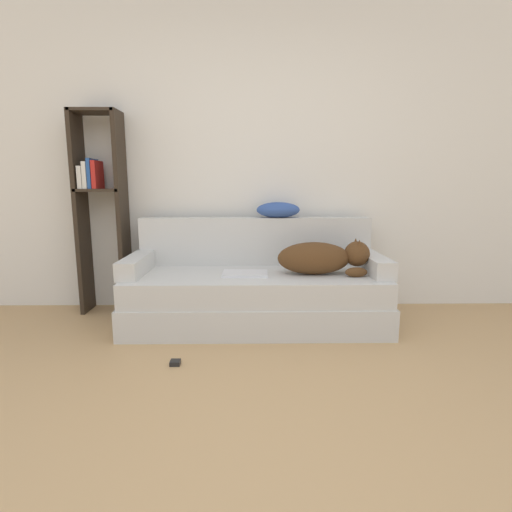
{
  "coord_description": "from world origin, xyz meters",
  "views": [
    {
      "loc": [
        0.04,
        -1.24,
        1.1
      ],
      "look_at": [
        0.08,
        1.72,
        0.57
      ],
      "focal_mm": 28.0,
      "sensor_mm": 36.0,
      "label": 1
    }
  ],
  "objects_px": {
    "laptop": "(245,274)",
    "bookshelf": "(100,202)",
    "couch": "(256,299)",
    "power_adapter": "(175,363)",
    "dog": "(323,257)",
    "throw_pillow": "(278,210)"
  },
  "relations": [
    {
      "from": "dog",
      "to": "throw_pillow",
      "type": "height_order",
      "value": "throw_pillow"
    },
    {
      "from": "bookshelf",
      "to": "power_adapter",
      "type": "distance_m",
      "value": 1.66
    },
    {
      "from": "couch",
      "to": "bookshelf",
      "type": "height_order",
      "value": "bookshelf"
    },
    {
      "from": "dog",
      "to": "laptop",
      "type": "relative_size",
      "value": 2.02
    },
    {
      "from": "couch",
      "to": "throw_pillow",
      "type": "bearing_deg",
      "value": 60.32
    },
    {
      "from": "power_adapter",
      "to": "dog",
      "type": "bearing_deg",
      "value": 33.72
    },
    {
      "from": "couch",
      "to": "throw_pillow",
      "type": "relative_size",
      "value": 5.44
    },
    {
      "from": "throw_pillow",
      "to": "bookshelf",
      "type": "distance_m",
      "value": 1.51
    },
    {
      "from": "dog",
      "to": "power_adapter",
      "type": "height_order",
      "value": "dog"
    },
    {
      "from": "couch",
      "to": "dog",
      "type": "height_order",
      "value": "dog"
    },
    {
      "from": "throw_pillow",
      "to": "bookshelf",
      "type": "xyz_separation_m",
      "value": [
        -1.51,
        0.03,
        0.06
      ]
    },
    {
      "from": "couch",
      "to": "laptop",
      "type": "xyz_separation_m",
      "value": [
        -0.08,
        -0.07,
        0.22
      ]
    },
    {
      "from": "couch",
      "to": "laptop",
      "type": "relative_size",
      "value": 5.73
    },
    {
      "from": "couch",
      "to": "bookshelf",
      "type": "distance_m",
      "value": 1.56
    },
    {
      "from": "laptop",
      "to": "bookshelf",
      "type": "height_order",
      "value": "bookshelf"
    },
    {
      "from": "dog",
      "to": "throw_pillow",
      "type": "xyz_separation_m",
      "value": [
        -0.32,
        0.4,
        0.34
      ]
    },
    {
      "from": "dog",
      "to": "throw_pillow",
      "type": "bearing_deg",
      "value": 128.53
    },
    {
      "from": "throw_pillow",
      "to": "power_adapter",
      "type": "relative_size",
      "value": 5.97
    },
    {
      "from": "laptop",
      "to": "couch",
      "type": "bearing_deg",
      "value": 41.78
    },
    {
      "from": "couch",
      "to": "bookshelf",
      "type": "bearing_deg",
      "value": 164.43
    },
    {
      "from": "couch",
      "to": "power_adapter",
      "type": "relative_size",
      "value": 32.46
    },
    {
      "from": "laptop",
      "to": "bookshelf",
      "type": "distance_m",
      "value": 1.41
    }
  ]
}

